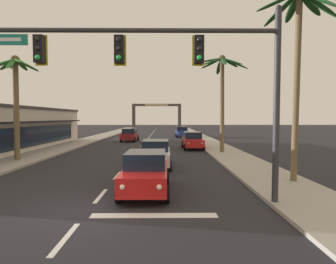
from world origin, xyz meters
TOP-DOWN VIEW (x-y plane):
  - ground_plane at (0.00, 0.00)m, footprint 220.00×220.00m
  - sidewalk_right at (7.80, 20.00)m, footprint 3.20×110.00m
  - sidewalk_left at (-7.80, 20.00)m, footprint 3.20×110.00m
  - lane_markings at (0.42, 20.27)m, footprint 4.28×88.53m
  - traffic_signal_mast at (2.70, 0.37)m, footprint 10.93×0.41m
  - sedan_lead_at_stop_bar at (1.75, 2.20)m, footprint 1.97×4.46m
  - sedan_third_in_queue at (1.94, 8.14)m, footprint 1.95×4.45m
  - sedan_oncoming_far at (-2.09, 27.32)m, footprint 2.12×4.52m
  - sedan_parked_nearest_kerb at (5.24, 18.24)m, footprint 2.02×4.48m
  - sedan_parked_mid_kerb at (5.17, 34.98)m, footprint 2.04×4.49m
  - palm_left_second at (-7.81, 10.36)m, footprint 3.15×3.15m
  - palm_right_nearest at (8.65, 3.62)m, footprint 3.73×3.99m
  - palm_right_second at (7.36, 14.65)m, footprint 4.61×4.42m
  - town_gateway_arch at (0.00, 73.90)m, footprint 14.45×0.90m

SIDE VIEW (x-z plane):
  - ground_plane at x=0.00m, z-range 0.00..0.00m
  - lane_markings at x=0.42m, z-range 0.00..0.01m
  - sidewalk_right at x=7.80m, z-range 0.00..0.14m
  - sidewalk_left at x=-7.80m, z-range 0.00..0.14m
  - sedan_lead_at_stop_bar at x=1.75m, z-range 0.01..1.69m
  - sedan_third_in_queue at x=1.94m, z-range 0.01..1.69m
  - sedan_oncoming_far at x=-2.09m, z-range 0.01..1.69m
  - sedan_parked_nearest_kerb at x=5.24m, z-range 0.01..1.69m
  - sedan_parked_mid_kerb at x=5.17m, z-range 0.01..1.69m
  - town_gateway_arch at x=0.00m, z-range 1.01..8.17m
  - traffic_signal_mast at x=2.70m, z-range 1.47..8.39m
  - palm_left_second at x=-7.81m, z-range 1.59..8.96m
  - palm_right_second at x=7.36m, z-range 1.91..10.27m
  - palm_right_nearest at x=8.65m, z-range 2.35..11.37m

